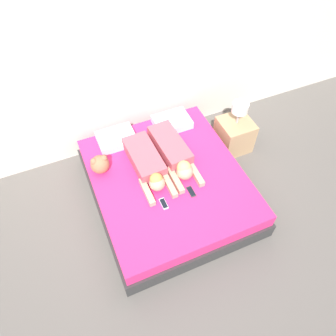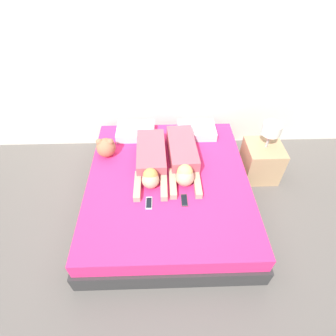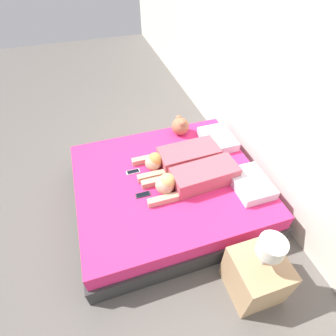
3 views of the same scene
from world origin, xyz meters
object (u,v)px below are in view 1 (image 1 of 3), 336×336
at_px(person_right, 174,153).
at_px(nightstand, 234,133).
at_px(pillow_head_right, 172,122).
at_px(plush_toy, 100,164).
at_px(cell_phone_left, 164,204).
at_px(person_left, 147,164).
at_px(bed, 168,186).
at_px(cell_phone_right, 191,192).
at_px(pillow_head_left, 116,139).

xyz_separation_m(person_right, nightstand, (1.03, 0.20, -0.25)).
distance_m(pillow_head_right, person_right, 0.61).
bearing_deg(plush_toy, person_right, -11.01).
distance_m(person_right, cell_phone_left, 0.70).
distance_m(person_left, nightstand, 1.43).
distance_m(bed, cell_phone_right, 0.42).
bearing_deg(bed, cell_phone_left, -120.12).
bearing_deg(nightstand, plush_toy, -179.32).
xyz_separation_m(person_left, person_right, (0.36, 0.03, 0.01)).
relative_size(bed, plush_toy, 8.64).
height_order(plush_toy, nightstand, nightstand).
bearing_deg(nightstand, pillow_head_left, 167.18).
distance_m(bed, pillow_head_left, 0.92).
bearing_deg(cell_phone_right, pillow_head_right, 77.75).
bearing_deg(pillow_head_left, pillow_head_right, 0.00).
bearing_deg(cell_phone_right, plush_toy, 140.34).
height_order(person_left, person_right, person_right).
height_order(person_left, plush_toy, plush_toy).
xyz_separation_m(bed, pillow_head_left, (-0.40, 0.79, 0.27)).
relative_size(pillow_head_left, plush_toy, 2.03).
height_order(pillow_head_right, cell_phone_left, pillow_head_right).
bearing_deg(cell_phone_right, bed, 115.61).
distance_m(person_left, cell_phone_left, 0.56).
relative_size(cell_phone_right, nightstand, 0.19).
bearing_deg(bed, pillow_head_right, 63.25).
bearing_deg(person_left, pillow_head_right, 45.23).
bearing_deg(pillow_head_right, person_right, -111.42).
xyz_separation_m(pillow_head_right, cell_phone_right, (-0.24, -1.11, -0.05)).
relative_size(person_right, nightstand, 1.26).
xyz_separation_m(bed, person_left, (-0.19, 0.20, 0.30)).
height_order(pillow_head_right, plush_toy, plush_toy).
height_order(cell_phone_right, plush_toy, plush_toy).
height_order(pillow_head_left, cell_phone_right, pillow_head_left).
distance_m(pillow_head_left, pillow_head_right, 0.80).
distance_m(pillow_head_right, person_left, 0.83).
bearing_deg(pillow_head_right, person_left, -134.77).
xyz_separation_m(person_left, cell_phone_right, (0.34, -0.52, -0.08)).
xyz_separation_m(bed, nightstand, (1.21, 0.42, 0.06)).
relative_size(person_right, cell_phone_left, 6.67).
height_order(bed, pillow_head_left, pillow_head_left).
bearing_deg(nightstand, bed, -160.62).
bearing_deg(pillow_head_right, nightstand, -24.31).
xyz_separation_m(pillow_head_right, cell_phone_left, (-0.60, -1.14, -0.05)).
bearing_deg(person_right, pillow_head_right, 68.58).
relative_size(person_left, person_right, 0.97).
bearing_deg(pillow_head_left, plush_toy, -129.74).
bearing_deg(pillow_head_left, cell_phone_left, -80.31).
bearing_deg(cell_phone_right, person_right, 87.79).
height_order(person_right, plush_toy, plush_toy).
distance_m(bed, cell_phone_left, 0.46).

